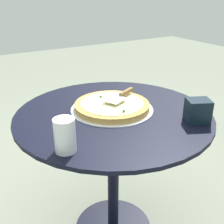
% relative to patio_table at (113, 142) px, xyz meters
% --- Properties ---
extents(patio_table, '(0.93, 0.93, 0.74)m').
position_rel_patio_table_xyz_m(patio_table, '(0.00, 0.00, 0.00)').
color(patio_table, black).
rests_on(patio_table, ground).
extents(pizza_on_tray, '(0.40, 0.40, 0.05)m').
position_rel_patio_table_xyz_m(pizza_on_tray, '(0.04, -0.01, 0.18)').
color(pizza_on_tray, silver).
rests_on(pizza_on_tray, patio_table).
extents(pizza_server, '(0.13, 0.21, 0.02)m').
position_rel_patio_table_xyz_m(pizza_server, '(0.06, -0.08, 0.22)').
color(pizza_server, silver).
rests_on(pizza_server, pizza_on_tray).
extents(drinking_cup, '(0.08, 0.08, 0.13)m').
position_rel_patio_table_xyz_m(drinking_cup, '(-0.20, 0.32, 0.23)').
color(drinking_cup, silver).
rests_on(drinking_cup, patio_table).
extents(napkin_dispenser, '(0.12, 0.13, 0.10)m').
position_rel_patio_table_xyz_m(napkin_dispenser, '(-0.27, -0.26, 0.22)').
color(napkin_dispenser, black).
rests_on(napkin_dispenser, patio_table).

